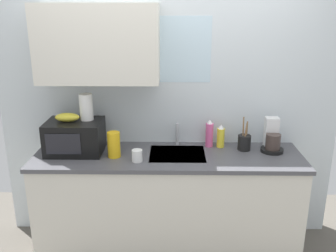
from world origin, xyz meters
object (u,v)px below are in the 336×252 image
object	(u,v)px
microwave	(75,137)
paper_towel_roll	(86,107)
coffee_maker	(272,139)
cereal_canister	(114,145)
banana_bunch	(67,117)
dish_soap_bottle_yellow	(221,137)
utensil_crock	(244,142)
mug_white	(137,156)
dish_soap_bottle_pink	(209,134)

from	to	relation	value
microwave	paper_towel_roll	distance (m)	0.27
coffee_maker	cereal_canister	size ratio (longest dim) A/B	1.33
banana_bunch	paper_towel_roll	xyz separation A→B (m)	(0.15, 0.05, 0.08)
dish_soap_bottle_yellow	banana_bunch	bearing A→B (deg)	-173.98
cereal_canister	utensil_crock	bearing A→B (deg)	8.87
banana_bunch	coffee_maker	world-z (taller)	banana_bunch
cereal_canister	mug_white	distance (m)	0.22
dish_soap_bottle_pink	mug_white	size ratio (longest dim) A/B	2.57
microwave	dish_soap_bottle_yellow	size ratio (longest dim) A/B	2.27
dish_soap_bottle_pink	coffee_maker	bearing A→B (deg)	-9.90
microwave	dish_soap_bottle_pink	xyz separation A→B (m)	(1.14, 0.15, -0.02)
dish_soap_bottle_yellow	cereal_canister	distance (m)	0.92
coffee_maker	dish_soap_bottle_pink	distance (m)	0.53
banana_bunch	dish_soap_bottle_yellow	distance (m)	1.31
dish_soap_bottle_yellow	cereal_canister	bearing A→B (deg)	-165.25
utensil_crock	microwave	bearing A→B (deg)	-177.14
banana_bunch	dish_soap_bottle_pink	size ratio (longest dim) A/B	0.82
banana_bunch	mug_white	distance (m)	0.67
paper_towel_roll	coffee_maker	distance (m)	1.58
utensil_crock	mug_white	bearing A→B (deg)	-163.75
mug_white	cereal_canister	bearing A→B (deg)	155.40
paper_towel_roll	microwave	bearing A→B (deg)	-152.83
mug_white	utensil_crock	world-z (taller)	utensil_crock
paper_towel_roll	dish_soap_bottle_pink	size ratio (longest dim) A/B	0.90
coffee_maker	mug_white	bearing A→B (deg)	-167.52
coffee_maker	utensil_crock	xyz separation A→B (m)	(-0.23, 0.01, -0.03)
dish_soap_bottle_yellow	mug_white	distance (m)	0.77
coffee_maker	dish_soap_bottle_pink	world-z (taller)	coffee_maker
banana_bunch	cereal_canister	bearing A→B (deg)	-14.38
banana_bunch	coffee_maker	bearing A→B (deg)	1.96
dish_soap_bottle_yellow	mug_white	xyz separation A→B (m)	(-0.70, -0.33, -0.05)
paper_towel_roll	utensil_crock	distance (m)	1.36
dish_soap_bottle_yellow	microwave	bearing A→B (deg)	-173.67
microwave	cereal_canister	world-z (taller)	microwave
banana_bunch	utensil_crock	world-z (taller)	banana_bunch
mug_white	dish_soap_bottle_pink	bearing A→B (deg)	29.49
dish_soap_bottle_yellow	mug_white	world-z (taller)	dish_soap_bottle_yellow
paper_towel_roll	coffee_maker	xyz separation A→B (m)	(1.56, 0.01, -0.28)
paper_towel_roll	dish_soap_bottle_yellow	xyz separation A→B (m)	(1.13, 0.09, -0.29)
microwave	cereal_canister	bearing A→B (deg)	-16.13
paper_towel_roll	banana_bunch	bearing A→B (deg)	-161.57
banana_bunch	utensil_crock	size ratio (longest dim) A/B	0.68
dish_soap_bottle_pink	banana_bunch	bearing A→B (deg)	-172.83
microwave	paper_towel_roll	world-z (taller)	paper_towel_roll
mug_white	utensil_crock	size ratio (longest dim) A/B	0.32
dish_soap_bottle_pink	cereal_canister	bearing A→B (deg)	-162.62
utensil_crock	dish_soap_bottle_yellow	bearing A→B (deg)	161.33
paper_towel_roll	mug_white	world-z (taller)	paper_towel_roll
cereal_canister	mug_white	world-z (taller)	cereal_canister
coffee_maker	mug_white	world-z (taller)	coffee_maker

